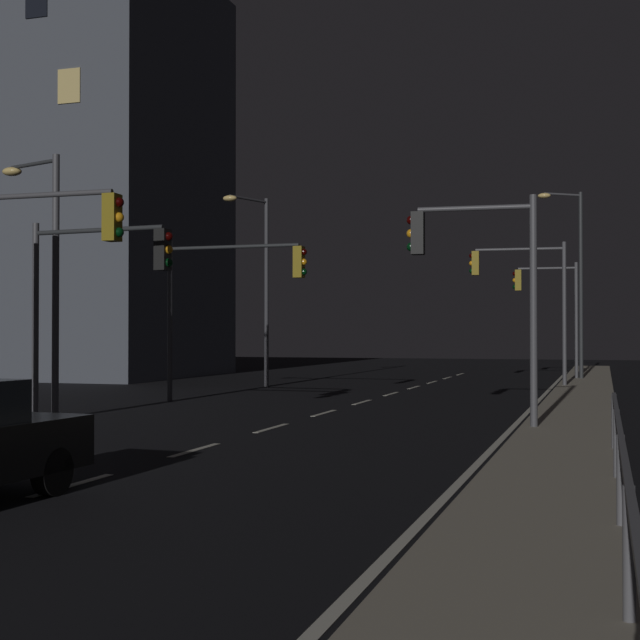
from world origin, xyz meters
name	(u,v)px	position (x,y,z in m)	size (l,w,h in m)	color
ground_plane	(279,426)	(0.00, 17.50, 0.00)	(112.00, 112.00, 0.00)	black
sidewalk_right	(569,433)	(6.48, 17.50, 0.07)	(2.06, 77.00, 0.14)	#9E937F
lane_markings_center	(324,413)	(0.00, 21.00, 0.01)	(0.14, 50.00, 0.01)	silver
lane_edge_line	(526,414)	(5.20, 22.50, 0.01)	(0.14, 53.00, 0.01)	silver
traffic_light_near_right	(477,266)	(4.55, 17.73, 3.63)	(2.84, 0.44, 5.03)	#4C4C51
traffic_light_far_right	(230,286)	(-3.86, 23.56, 3.63)	(4.67, 0.34, 5.09)	#38383D
traffic_light_mid_right	(549,298)	(4.81, 39.85, 3.76)	(2.89, 0.44, 5.22)	#4C4C51
traffic_light_mid_left	(95,280)	(-4.31, 16.57, 3.43)	(3.92, 0.52, 4.85)	#4C4C51
traffic_light_far_center	(523,285)	(4.18, 33.92, 4.05)	(3.73, 0.51, 5.58)	#4C4C51
traffic_light_near_left	(24,258)	(-4.24, 13.74, 3.72)	(4.17, 0.34, 5.25)	#38383D
street_lamp_median	(575,267)	(5.97, 39.43, 5.09)	(1.89, 1.35, 8.33)	#2D3033
street_lamp_far_end	(260,272)	(-6.00, 31.56, 4.61)	(1.10, 2.33, 7.63)	#38383D
street_lamp_corner	(46,258)	(-6.42, 17.67, 4.09)	(2.10, 0.82, 6.71)	#4C4C51
barrier_fence	(624,479)	(7.36, 6.24, 0.88)	(0.09, 16.58, 0.98)	#59595E
building_distant	(25,181)	(-21.23, 37.26, 10.02)	(18.62, 11.60, 20.05)	#4C515B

